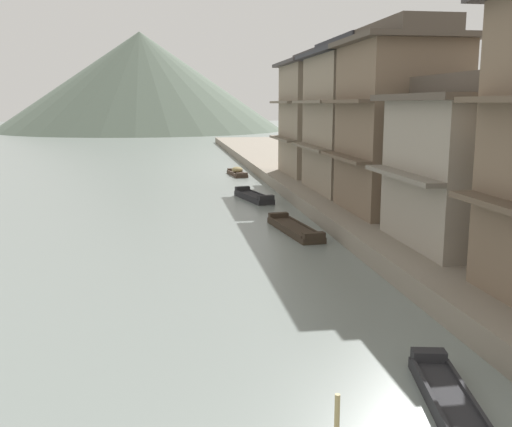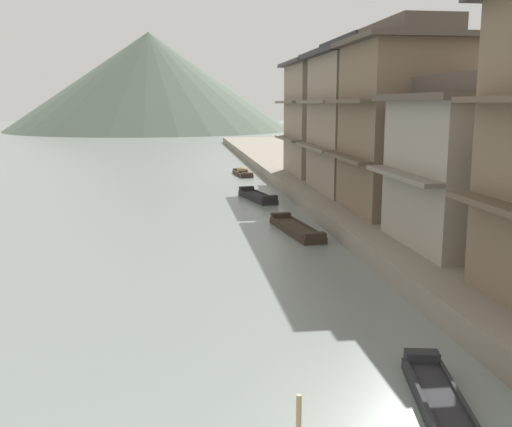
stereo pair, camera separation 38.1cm
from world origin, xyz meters
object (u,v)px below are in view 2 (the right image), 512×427
at_px(boat_moored_second, 257,197).
at_px(house_waterfront_far, 331,115).
at_px(boat_moored_far, 440,402).
at_px(house_waterfront_tall, 401,121).
at_px(boat_moored_third, 296,229).
at_px(house_waterfront_second, 490,163).
at_px(house_waterfront_narrow, 354,118).
at_px(boat_moored_nearest, 243,172).

distance_m(boat_moored_second, house_waterfront_far, 10.23).
distance_m(boat_moored_far, house_waterfront_tall, 18.41).
relative_size(boat_moored_third, house_waterfront_second, 0.74).
distance_m(house_waterfront_tall, house_waterfront_far, 15.39).
distance_m(boat_moored_far, house_waterfront_narrow, 24.85).
distance_m(boat_moored_third, house_waterfront_narrow, 10.26).
height_order(boat_moored_third, house_waterfront_narrow, house_waterfront_narrow).
bearing_deg(boat_moored_second, boat_moored_nearest, 87.96).
bearing_deg(boat_moored_third, boat_moored_nearest, 90.20).
relative_size(boat_moored_second, house_waterfront_second, 0.64).
relative_size(boat_moored_far, house_waterfront_tall, 0.43).
relative_size(boat_moored_nearest, house_waterfront_narrow, 0.44).
bearing_deg(boat_moored_second, house_waterfront_tall, -57.85).
xyz_separation_m(boat_moored_second, house_waterfront_tall, (5.59, -8.90, 4.88)).
distance_m(boat_moored_nearest, house_waterfront_far, 9.82).
bearing_deg(boat_moored_third, house_waterfront_narrow, 57.47).
bearing_deg(boat_moored_third, boat_moored_far, -91.31).
relative_size(boat_moored_second, boat_moored_far, 1.19).
xyz_separation_m(house_waterfront_tall, house_waterfront_narrow, (-0.21, 6.90, -0.01)).
distance_m(boat_moored_second, house_waterfront_narrow, 7.53).
xyz_separation_m(boat_moored_second, house_waterfront_second, (6.33, -15.86, 3.58)).
xyz_separation_m(boat_moored_nearest, boat_moored_far, (-0.29, -38.59, -0.10)).
bearing_deg(boat_moored_third, house_waterfront_far, 70.45).
height_order(house_waterfront_tall, house_waterfront_narrow, same).
bearing_deg(boat_moored_nearest, house_waterfront_tall, -76.68).
bearing_deg(house_waterfront_second, boat_moored_second, 111.75).
bearing_deg(house_waterfront_tall, boat_moored_far, -107.82).
xyz_separation_m(boat_moored_nearest, house_waterfront_tall, (5.14, -21.70, 4.81)).
bearing_deg(boat_moored_third, house_waterfront_tall, 7.83).
relative_size(boat_moored_third, house_waterfront_far, 0.60).
height_order(boat_moored_far, house_waterfront_narrow, house_waterfront_narrow).
bearing_deg(house_waterfront_far, boat_moored_nearest, 132.48).
relative_size(boat_moored_far, house_waterfront_narrow, 0.43).
bearing_deg(house_waterfront_narrow, boat_moored_second, 159.66).
bearing_deg(house_waterfront_far, house_waterfront_second, -89.78).
bearing_deg(boat_moored_second, house_waterfront_second, -68.25).
distance_m(boat_moored_third, house_waterfront_second, 9.26).
bearing_deg(house_waterfront_tall, boat_moored_third, -172.17).
distance_m(boat_moored_third, house_waterfront_far, 17.75).
xyz_separation_m(boat_moored_second, house_waterfront_far, (6.24, 6.48, 4.87)).
xyz_separation_m(boat_moored_second, boat_moored_far, (0.16, -25.79, -0.03)).
distance_m(boat_moored_second, house_waterfront_second, 17.45).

